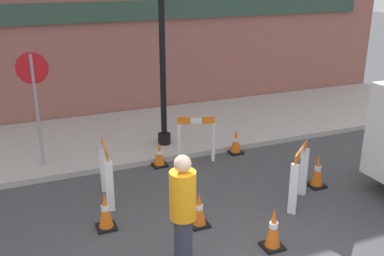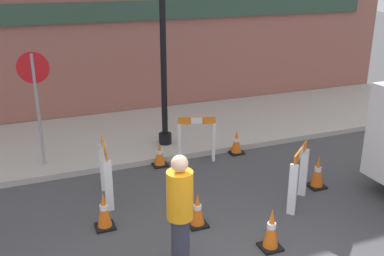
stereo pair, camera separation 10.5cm
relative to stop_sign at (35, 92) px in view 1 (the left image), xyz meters
The scene contains 13 objects.
sidewalk_slab 2.67m from the stop_sign, 32.50° to the left, with size 18.00×3.47×0.12m.
storefront_facade 3.65m from the stop_sign, 58.51° to the left, with size 18.00×0.22×5.50m.
stop_sign is the anchor object (origin of this frame).
barricade_0 2.23m from the stop_sign, 61.96° to the right, with size 0.20×0.81×1.06m.
barricade_1 5.10m from the stop_sign, 38.19° to the right, with size 0.68×0.62×1.04m.
barricade_2 3.30m from the stop_sign, 13.55° to the right, with size 0.78×0.37×0.97m.
traffic_cone_0 5.10m from the stop_sign, 55.04° to the right, with size 0.30×0.30×0.65m.
traffic_cone_1 3.01m from the stop_sign, 74.99° to the right, with size 0.30×0.30×0.63m.
traffic_cone_2 4.27m from the stop_sign, ahead, with size 0.30×0.30×0.54m.
traffic_cone_3 5.51m from the stop_sign, 30.03° to the right, with size 0.30×0.30×0.64m.
traffic_cone_4 3.95m from the stop_sign, 56.07° to the right, with size 0.30×0.30×0.56m.
traffic_cone_5 2.71m from the stop_sign, 16.96° to the right, with size 0.30×0.30×0.51m.
person_worker 4.31m from the stop_sign, 70.11° to the right, with size 0.47×0.47×1.67m.
Camera 1 is at (-2.21, -3.67, 3.85)m, focal length 42.00 mm.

